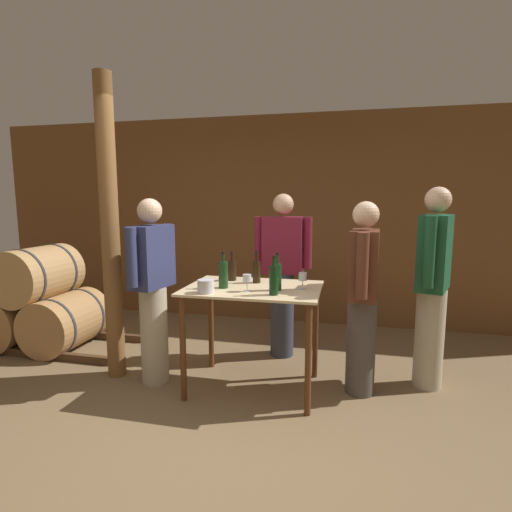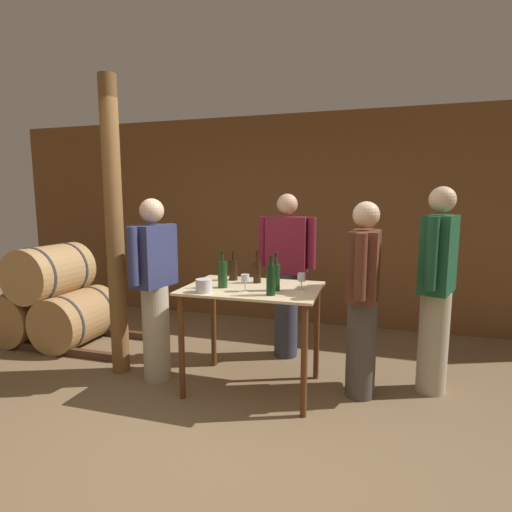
% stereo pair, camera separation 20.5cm
% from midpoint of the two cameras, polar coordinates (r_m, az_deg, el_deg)
% --- Properties ---
extents(ground_plane, '(14.00, 14.00, 0.00)m').
position_cam_midpoint_polar(ground_plane, '(3.09, -2.66, -23.67)').
color(ground_plane, brown).
extents(back_wall, '(8.40, 0.05, 2.70)m').
position_cam_midpoint_polar(back_wall, '(5.26, 6.93, 5.04)').
color(back_wall, brown).
rests_on(back_wall, ground_plane).
extents(barrel_rack, '(2.10, 0.81, 1.13)m').
position_cam_midpoint_polar(barrel_rack, '(5.11, -26.05, -5.92)').
color(barrel_rack, '#4C331E').
rests_on(barrel_rack, ground_plane).
extents(tasting_table, '(1.12, 0.80, 0.90)m').
position_cam_midpoint_polar(tasting_table, '(3.40, 1.26, -7.05)').
color(tasting_table, beige).
rests_on(tasting_table, ground_plane).
extents(wooden_post, '(0.16, 0.16, 2.70)m').
position_cam_midpoint_polar(wooden_post, '(3.82, -18.12, 3.54)').
color(wooden_post, brown).
rests_on(wooden_post, ground_plane).
extents(wine_bottle_far_left, '(0.08, 0.08, 0.26)m').
position_cam_midpoint_polar(wine_bottle_far_left, '(3.63, -1.65, -1.93)').
color(wine_bottle_far_left, black).
rests_on(wine_bottle_far_left, tasting_table).
extents(wine_bottle_left, '(0.08, 0.08, 0.30)m').
position_cam_midpoint_polar(wine_bottle_left, '(3.32, -3.04, -2.52)').
color(wine_bottle_left, '#193819').
rests_on(wine_bottle_left, tasting_table).
extents(wine_bottle_center, '(0.07, 0.07, 0.28)m').
position_cam_midpoint_polar(wine_bottle_center, '(3.51, 1.76, -2.17)').
color(wine_bottle_center, black).
rests_on(wine_bottle_center, tasting_table).
extents(wine_bottle_right, '(0.07, 0.07, 0.31)m').
position_cam_midpoint_polar(wine_bottle_right, '(3.22, 4.66, -2.89)').
color(wine_bottle_right, '#193819').
rests_on(wine_bottle_right, tasting_table).
extents(wine_bottle_far_right, '(0.07, 0.07, 0.31)m').
position_cam_midpoint_polar(wine_bottle_far_right, '(3.06, 4.05, -3.37)').
color(wine_bottle_far_right, black).
rests_on(wine_bottle_far_right, tasting_table).
extents(wine_glass_near_left, '(0.07, 0.07, 0.14)m').
position_cam_midpoint_polar(wine_glass_near_left, '(3.19, 0.33, -3.26)').
color(wine_glass_near_left, silver).
rests_on(wine_glass_near_left, tasting_table).
extents(wine_glass_near_center, '(0.07, 0.07, 0.14)m').
position_cam_midpoint_polar(wine_glass_near_center, '(3.26, 8.32, -3.11)').
color(wine_glass_near_center, silver).
rests_on(wine_glass_near_center, tasting_table).
extents(ice_bucket, '(0.13, 0.13, 0.11)m').
position_cam_midpoint_polar(ice_bucket, '(3.18, -5.61, -4.25)').
color(ice_bucket, silver).
rests_on(ice_bucket, tasting_table).
extents(person_host, '(0.34, 0.56, 1.73)m').
position_cam_midpoint_polar(person_host, '(3.66, 25.89, -3.90)').
color(person_host, '#B7AD93').
rests_on(person_host, ground_plane).
extents(person_visitor_with_scarf, '(0.25, 0.59, 1.61)m').
position_cam_midpoint_polar(person_visitor_with_scarf, '(3.38, 16.74, -5.54)').
color(person_visitor_with_scarf, '#4C4742').
rests_on(person_visitor_with_scarf, ground_plane).
extents(person_visitor_bearded, '(0.29, 0.58, 1.64)m').
position_cam_midpoint_polar(person_visitor_bearded, '(3.63, -12.74, -4.23)').
color(person_visitor_bearded, '#B7AD93').
rests_on(person_visitor_bearded, ground_plane).
extents(person_visitor_near_door, '(0.59, 0.24, 1.68)m').
position_cam_midpoint_polar(person_visitor_near_door, '(4.10, 5.81, -2.29)').
color(person_visitor_near_door, '#333847').
rests_on(person_visitor_near_door, ground_plane).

